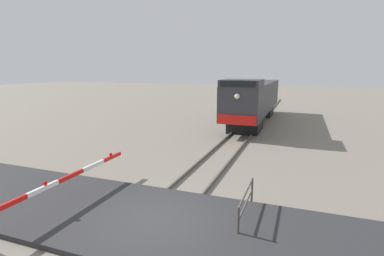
% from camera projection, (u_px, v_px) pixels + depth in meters
% --- Properties ---
extents(ground_plane, '(160.00, 160.00, 0.00)m').
position_uv_depth(ground_plane, '(156.00, 224.00, 9.13)').
color(ground_plane, gray).
extents(rail_track_left, '(0.08, 80.00, 0.15)m').
position_uv_depth(rail_track_left, '(135.00, 218.00, 9.36)').
color(rail_track_left, '#59544C').
rests_on(rail_track_left, ground_plane).
extents(rail_track_right, '(0.08, 80.00, 0.15)m').
position_uv_depth(rail_track_right, '(177.00, 226.00, 8.87)').
color(rail_track_right, '#59544C').
rests_on(rail_track_right, ground_plane).
extents(road_surface, '(36.00, 4.53, 0.16)m').
position_uv_depth(road_surface, '(156.00, 221.00, 9.11)').
color(road_surface, '#2D2D30').
rests_on(road_surface, ground_plane).
extents(locomotive, '(2.71, 15.21, 3.95)m').
position_uv_depth(locomotive, '(254.00, 99.00, 26.00)').
color(locomotive, black).
rests_on(locomotive, ground_plane).
extents(crossing_gate, '(0.36, 6.77, 1.20)m').
position_uv_depth(crossing_gate, '(16.00, 209.00, 8.45)').
color(crossing_gate, silver).
rests_on(crossing_gate, ground_plane).
extents(guard_railing, '(0.08, 2.40, 0.95)m').
position_uv_depth(guard_railing, '(246.00, 201.00, 9.30)').
color(guard_railing, '#4C4742').
rests_on(guard_railing, ground_plane).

